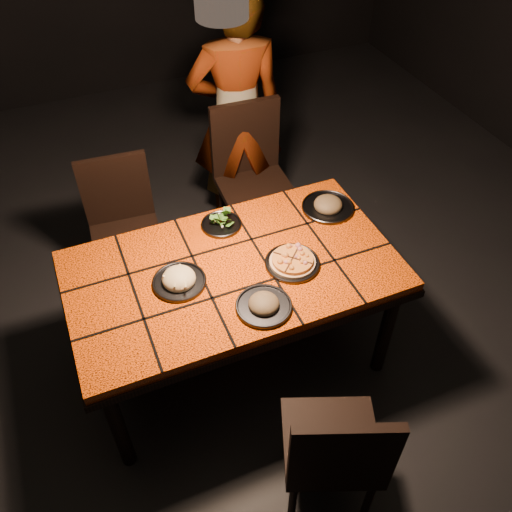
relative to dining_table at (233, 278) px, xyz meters
name	(u,v)px	position (x,y,z in m)	size (l,w,h in m)	color
room_shell	(227,133)	(0.00, 0.00, 0.83)	(6.04, 7.04, 3.08)	black
dining_table	(233,278)	(0.00, 0.00, 0.00)	(1.62, 0.92, 0.75)	#FF5308
chair_near	(335,452)	(0.08, -0.93, -0.15)	(0.53, 0.53, 0.90)	black
chair_far_left	(123,220)	(-0.39, 0.84, -0.16)	(0.44, 0.44, 0.90)	black
chair_far_right	(251,170)	(0.48, 0.94, -0.10)	(0.47, 0.47, 1.00)	black
diner	(237,117)	(0.48, 1.17, 0.17)	(0.62, 0.40, 1.69)	brown
plate_pizza	(292,262)	(0.28, -0.09, 0.10)	(0.32, 0.32, 0.04)	#3D3D43
plate_pasta	(179,280)	(-0.27, 0.00, 0.10)	(0.26, 0.26, 0.08)	#3D3D43
plate_salad	(221,222)	(0.05, 0.31, 0.10)	(0.21, 0.21, 0.07)	#3D3D43
plate_mushroom_a	(264,304)	(0.04, -0.29, 0.10)	(0.26, 0.26, 0.09)	#3D3D43
plate_mushroom_b	(328,205)	(0.64, 0.22, 0.10)	(0.29, 0.29, 0.09)	#3D3D43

